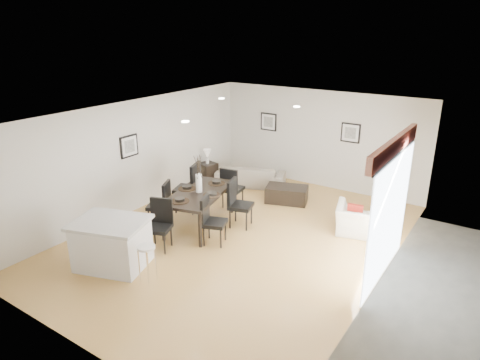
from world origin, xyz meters
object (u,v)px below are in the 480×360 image
Objects in this scene: sofa at (251,175)px; dining_chair_enear at (210,218)px; dining_chair_head at (160,221)px; dining_chair_foot at (231,186)px; dining_table at (199,195)px; dining_chair_efar at (237,201)px; bar_stool at (146,251)px; dining_chair_wnear at (162,201)px; dining_chair_wfar at (191,185)px; side_table at (208,173)px; armchair at (360,220)px; kitchen_island at (112,243)px; coffee_table at (287,194)px.

sofa is 1.89× the size of dining_chair_enear.
dining_chair_foot is at bearing 67.98° from dining_chair_head.
dining_table is at bearing 82.88° from dining_chair_foot.
dining_chair_enear is at bearing 105.05° from dining_chair_foot.
dining_chair_enear is 0.94× the size of dining_chair_efar.
dining_chair_enear reaches higher than bar_stool.
dining_chair_efar is (1.41, 0.92, 0.03)m from dining_chair_wnear.
side_table is at bearing -171.66° from dining_chair_wfar.
armchair is 0.96× the size of dining_chair_wnear.
bar_stool is at bearing 157.53° from dining_chair_enear.
dining_chair_head reaches higher than bar_stool.
kitchen_island reaches higher than sofa.
dining_chair_foot is at bearing 117.08° from dining_chair_wfar.
dining_chair_foot is 1.53× the size of bar_stool.
side_table is (-0.89, 1.81, -0.39)m from dining_chair_wfar.
bar_stool is (-0.06, -2.75, -0.02)m from dining_chair_efar.
dining_chair_head is 2.46m from dining_chair_foot.
dining_chair_wfar is 0.78× the size of kitchen_island.
dining_chair_foot reaches higher than sofa.
dining_chair_foot is at bearing 1.43° from dining_chair_enear.
dining_table is at bearing 34.66° from dining_chair_wfar.
kitchen_island is at bearing -123.51° from coffee_table.
coffee_table is at bearing 119.33° from dining_chair_wfar.
dining_chair_wfar is at bearing 152.95° from dining_chair_wnear.
dining_chair_wfar reaches higher than dining_chair_foot.
armchair reaches higher than sofa.
dining_chair_efar is 1.04× the size of dining_chair_foot.
dining_chair_wnear is at bearing 12.74° from armchair.
bar_stool is at bearing -112.48° from coffee_table.
dining_table is 1.96× the size of dining_chair_efar.
dining_chair_foot is (-0.69, 0.76, -0.02)m from dining_chair_efar.
coffee_table is at bearing 122.86° from dining_chair_wnear.
side_table is (-0.87, 2.79, -0.29)m from dining_chair_wnear.
side_table reaches higher than sofa.
dining_chair_head reaches higher than kitchen_island.
dining_chair_head reaches higher than coffee_table.
kitchen_island is at bearing 71.95° from sofa.
dining_table is 1.75× the size of dining_chair_wfar.
dining_chair_wfar is 3.10m from bar_stool.
dining_table is 0.85m from dining_chair_efar.
coffee_table is at bearing -25.85° from dining_chair_enear.
dining_chair_wnear reaches higher than dining_chair_enear.
dining_chair_enear is 1.71× the size of side_table.
side_table is (-1.55, 3.57, -0.28)m from dining_chair_head.
dining_chair_enear is at bearing 87.78° from bar_stool.
dining_chair_foot is (-3.15, -0.39, 0.26)m from armchair.
dining_chair_head is (0.68, -0.78, -0.00)m from dining_chair_wnear.
dining_chair_wfar reaches higher than dining_chair_wnear.
dining_chair_head is 1.08m from kitchen_island.
coffee_table is 1.74× the size of side_table.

